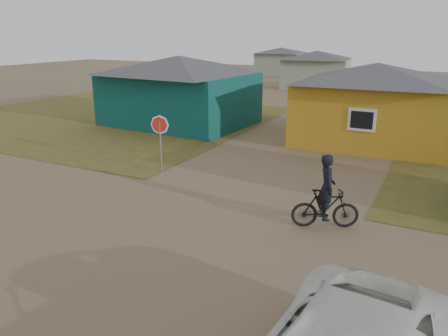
# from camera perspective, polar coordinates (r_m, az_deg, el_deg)

# --- Properties ---
(ground) EXTENTS (120.00, 120.00, 0.00)m
(ground) POSITION_cam_1_polar(r_m,az_deg,el_deg) (11.46, -6.27, -10.35)
(ground) COLOR brown
(grass_nw) EXTENTS (20.00, 18.00, 0.00)m
(grass_nw) POSITION_cam_1_polar(r_m,az_deg,el_deg) (29.56, -15.33, 6.43)
(grass_nw) COLOR brown
(grass_nw) RESTS_ON ground
(house_teal) EXTENTS (8.93, 7.08, 4.00)m
(house_teal) POSITION_cam_1_polar(r_m,az_deg,el_deg) (26.30, -5.87, 10.18)
(house_teal) COLOR #0B3F3E
(house_teal) RESTS_ON ground
(house_yellow) EXTENTS (7.72, 6.76, 3.90)m
(house_yellow) POSITION_cam_1_polar(r_m,az_deg,el_deg) (22.87, 19.00, 8.13)
(house_yellow) COLOR #BE851D
(house_yellow) RESTS_ON ground
(house_pale_west) EXTENTS (7.04, 6.15, 3.60)m
(house_pale_west) POSITION_cam_1_polar(r_m,az_deg,el_deg) (44.12, 11.95, 12.53)
(house_pale_west) COLOR gray
(house_pale_west) RESTS_ON ground
(house_pale_north) EXTENTS (6.28, 5.81, 3.40)m
(house_pale_north) POSITION_cam_1_polar(r_m,az_deg,el_deg) (57.97, 7.41, 13.72)
(house_pale_north) COLOR gray
(house_pale_north) RESTS_ON ground
(stop_sign) EXTENTS (0.74, 0.17, 2.27)m
(stop_sign) POSITION_cam_1_polar(r_m,az_deg,el_deg) (17.02, -8.37, 4.89)
(stop_sign) COLOR gray
(stop_sign) RESTS_ON ground
(cyclist) EXTENTS (1.95, 1.28, 2.14)m
(cyclist) POSITION_cam_1_polar(r_m,az_deg,el_deg) (12.55, 13.15, -4.27)
(cyclist) COLOR black
(cyclist) RESTS_ON ground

